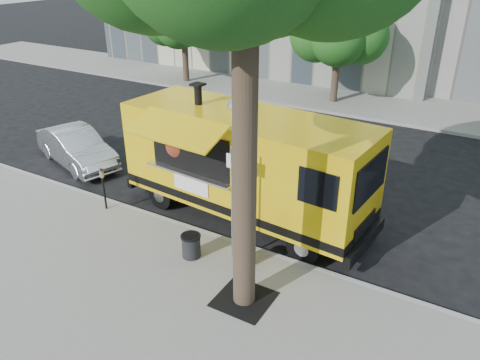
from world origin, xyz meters
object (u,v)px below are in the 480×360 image
object	(u,v)px
parking_meter	(103,184)
food_truck	(244,162)
trash_bin_left	(244,254)
sign_post	(232,198)
far_tree_b	(340,26)
trash_bin_right	(191,245)
far_tree_a	(183,17)
sedan	(76,147)

from	to	relation	value
parking_meter	food_truck	distance (m)	4.21
food_truck	parking_meter	bearing A→B (deg)	-147.49
trash_bin_left	sign_post	bearing A→B (deg)	161.96
far_tree_b	trash_bin_right	size ratio (longest dim) A/B	8.95
far_tree_a	parking_meter	size ratio (longest dim) A/B	4.01
food_truck	far_tree_a	bearing A→B (deg)	137.13
sedan	trash_bin_left	world-z (taller)	sedan
far_tree_a	sedan	size ratio (longest dim) A/B	1.33
parking_meter	sedan	distance (m)	4.10
far_tree_a	sign_post	xyz separation A→B (m)	(11.55, -13.85, -1.93)
far_tree_a	trash_bin_left	xyz separation A→B (m)	(11.95, -13.98, -3.32)
far_tree_a	sedan	bearing A→B (deg)	-73.11
parking_meter	food_truck	bearing A→B (deg)	27.67
parking_meter	food_truck	size ratio (longest dim) A/B	0.17
parking_meter	trash_bin_left	world-z (taller)	parking_meter
trash_bin_left	trash_bin_right	distance (m)	1.37
far_tree_b	food_truck	size ratio (longest dim) A/B	0.71
trash_bin_left	trash_bin_right	size ratio (longest dim) A/B	0.93
far_tree_b	food_truck	xyz separation A→B (m)	(1.66, -12.13, -2.08)
far_tree_b	parking_meter	world-z (taller)	far_tree_b
sign_post	sedan	distance (m)	8.46
parking_meter	trash_bin_left	size ratio (longest dim) A/B	2.34
sign_post	trash_bin_right	distance (m)	1.72
far_tree_b	food_truck	distance (m)	12.42
far_tree_a	food_truck	bearing A→B (deg)	-47.72
far_tree_a	trash_bin_right	world-z (taller)	far_tree_a
sign_post	sedan	world-z (taller)	sign_post
sedan	sign_post	bearing A→B (deg)	-88.64
sign_post	trash_bin_right	bearing A→B (deg)	-151.84
far_tree_b	parking_meter	size ratio (longest dim) A/B	4.12
food_truck	trash_bin_left	size ratio (longest dim) A/B	13.52
sign_post	sedan	size ratio (longest dim) A/B	0.74
food_truck	sedan	size ratio (longest dim) A/B	1.91
far_tree_b	food_truck	bearing A→B (deg)	-82.18
trash_bin_left	food_truck	bearing A→B (deg)	119.72
sign_post	food_truck	size ratio (longest dim) A/B	0.39
far_tree_a	trash_bin_left	bearing A→B (deg)	-49.48
sign_post	parking_meter	xyz separation A→B (m)	(-4.55, 0.20, -0.87)
sign_post	trash_bin_left	world-z (taller)	sign_post
far_tree_a	parking_meter	world-z (taller)	far_tree_a
food_truck	sedan	world-z (taller)	food_truck
far_tree_a	far_tree_b	xyz separation A→B (m)	(9.00, 0.40, 0.06)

